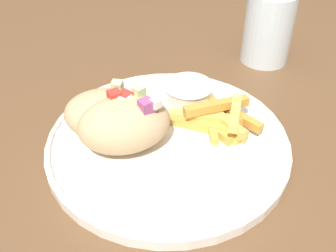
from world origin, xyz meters
name	(u,v)px	position (x,y,z in m)	size (l,w,h in m)	color
table	(142,203)	(0.00, 0.00, 0.66)	(1.11, 1.11, 0.75)	brown
plate	(168,141)	(0.04, 0.01, 0.76)	(0.29, 0.29, 0.02)	white
pita_sandwich_near	(125,123)	(-0.01, 0.01, 0.79)	(0.12, 0.10, 0.07)	tan
pita_sandwich_far	(109,114)	(-0.03, 0.03, 0.79)	(0.13, 0.11, 0.06)	tan
fries_pile	(214,120)	(0.10, 0.03, 0.77)	(0.12, 0.10, 0.03)	gold
sauce_ramekin	(189,93)	(0.07, 0.08, 0.78)	(0.07, 0.07, 0.03)	white
water_glass	(268,31)	(0.22, 0.21, 0.80)	(0.08, 0.08, 0.11)	silver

